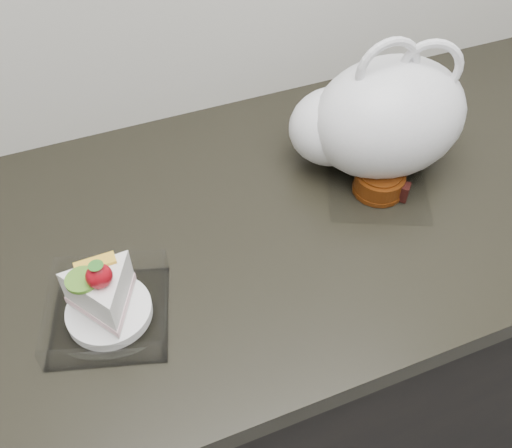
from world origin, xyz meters
TOP-DOWN VIEW (x-y plane):
  - counter at (0.00, 1.69)m, footprint 2.04×0.64m
  - cake_tray at (-0.32, 1.59)m, footprint 0.20×0.20m
  - mooncake_wrap at (0.14, 1.67)m, footprint 0.22×0.21m
  - plastic_bag at (0.17, 1.74)m, footprint 0.32×0.26m

SIDE VIEW (x-z plane):
  - counter at x=0.00m, z-range 0.00..0.90m
  - mooncake_wrap at x=0.14m, z-range 0.90..0.94m
  - cake_tray at x=-0.32m, z-range 0.87..1.00m
  - plastic_bag at x=0.17m, z-range 0.87..1.12m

